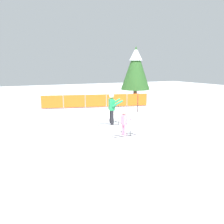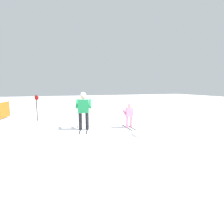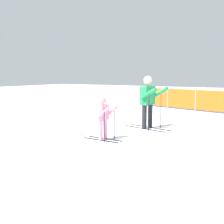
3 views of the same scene
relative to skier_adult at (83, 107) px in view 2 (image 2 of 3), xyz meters
name	(u,v)px [view 2 (image 2 of 3)]	position (x,y,z in m)	size (l,w,h in m)	color
ground_plane	(87,130)	(-0.22, -0.10, -1.05)	(60.00, 60.00, 0.00)	white
skier_adult	(83,107)	(0.00, 0.00, 0.00)	(1.70, 0.86, 1.76)	black
skier_child	(129,113)	(-0.37, -2.16, -0.34)	(1.15, 0.57, 1.22)	black
trail_marker	(37,105)	(3.00, 2.21, -0.12)	(0.18, 0.24, 1.52)	black
snow_mound	(144,135)	(-1.81, -2.19, -1.05)	(1.18, 1.00, 0.47)	white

